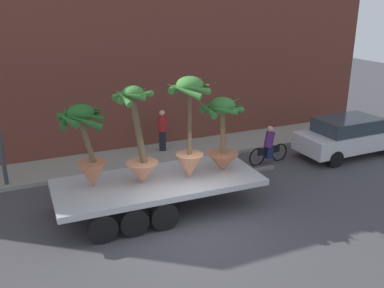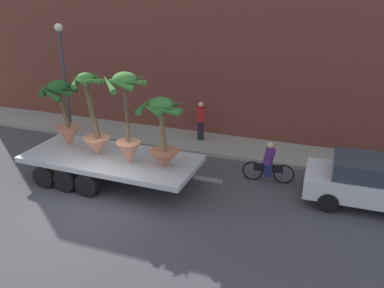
# 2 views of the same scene
# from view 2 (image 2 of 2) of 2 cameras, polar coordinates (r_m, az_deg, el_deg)

# --- Properties ---
(ground_plane) EXTENTS (60.00, 60.00, 0.00)m
(ground_plane) POSITION_cam_2_polar(r_m,az_deg,el_deg) (13.33, -13.39, -8.76)
(ground_plane) COLOR #423F44
(sidewalk) EXTENTS (24.00, 2.20, 0.15)m
(sidewalk) POSITION_cam_2_polar(r_m,az_deg,el_deg) (18.11, -3.13, 0.78)
(sidewalk) COLOR gray
(sidewalk) RESTS_ON ground
(building_facade) EXTENTS (24.00, 1.20, 9.89)m
(building_facade) POSITION_cam_2_polar(r_m,az_deg,el_deg) (18.49, -1.35, 16.85)
(building_facade) COLOR brown
(building_facade) RESTS_ON ground
(flatbed_trailer) EXTENTS (7.19, 2.72, 0.98)m
(flatbed_trailer) POSITION_cam_2_polar(r_m,az_deg,el_deg) (14.60, -12.11, -2.28)
(flatbed_trailer) COLOR #B7BABF
(flatbed_trailer) RESTS_ON ground
(potted_palm_rear) EXTENTS (1.19, 1.19, 2.92)m
(potted_palm_rear) POSITION_cam_2_polar(r_m,az_deg,el_deg) (14.22, -13.72, 2.92)
(potted_palm_rear) COLOR tan
(potted_palm_rear) RESTS_ON flatbed_trailer
(potted_palm_middle) EXTENTS (1.46, 1.53, 2.37)m
(potted_palm_middle) POSITION_cam_2_polar(r_m,az_deg,el_deg) (12.92, -4.15, 1.43)
(potted_palm_middle) COLOR #B26647
(potted_palm_middle) RESTS_ON flatbed_trailer
(potted_palm_front) EXTENTS (1.45, 1.51, 3.10)m
(potted_palm_front) POSITION_cam_2_polar(r_m,az_deg,el_deg) (13.17, -9.15, 3.30)
(potted_palm_front) COLOR tan
(potted_palm_front) RESTS_ON flatbed_trailer
(potted_palm_extra) EXTENTS (1.55, 1.51, 2.46)m
(potted_palm_extra) POSITION_cam_2_polar(r_m,az_deg,el_deg) (15.24, -17.65, 4.15)
(potted_palm_extra) COLOR #C17251
(potted_palm_extra) RESTS_ON flatbed_trailer
(cyclist) EXTENTS (1.84, 0.38, 1.54)m
(cyclist) POSITION_cam_2_polar(r_m,az_deg,el_deg) (14.51, 10.76, -2.82)
(cyclist) COLOR black
(cyclist) RESTS_ON ground
(parked_car) EXTENTS (4.58, 1.91, 1.58)m
(parked_car) POSITION_cam_2_polar(r_m,az_deg,el_deg) (13.94, 24.83, -5.02)
(parked_car) COLOR silver
(parked_car) RESTS_ON ground
(pedestrian_near_gate) EXTENTS (0.36, 0.36, 1.71)m
(pedestrian_near_gate) POSITION_cam_2_polar(r_m,az_deg,el_deg) (17.50, 1.24, 3.39)
(pedestrian_near_gate) COLOR black
(pedestrian_near_gate) RESTS_ON sidewalk
(street_lamp) EXTENTS (0.36, 0.36, 4.83)m
(street_lamp) POSITION_cam_2_polar(r_m,az_deg,el_deg) (18.83, -17.72, 10.63)
(street_lamp) COLOR #383D42
(street_lamp) RESTS_ON sidewalk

